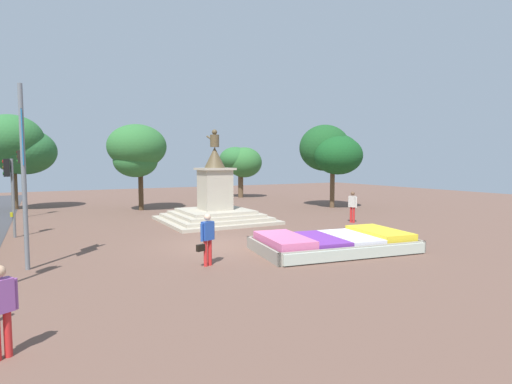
% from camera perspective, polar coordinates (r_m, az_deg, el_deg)
% --- Properties ---
extents(ground_plane, '(74.80, 74.80, 0.00)m').
position_cam_1_polar(ground_plane, '(16.57, -5.05, -7.56)').
color(ground_plane, brown).
extents(flower_planter, '(6.41, 4.12, 0.69)m').
position_cam_1_polar(flower_planter, '(15.75, 11.14, -7.15)').
color(flower_planter, '#38281C').
rests_on(flower_planter, ground_plane).
extents(statue_monument, '(5.82, 5.82, 5.24)m').
position_cam_1_polar(statue_monument, '(22.94, -5.87, -1.81)').
color(statue_monument, '#B1A793').
rests_on(statue_monument, ground_plane).
extents(traffic_light_mid_block, '(0.42, 0.30, 3.55)m').
position_cam_1_polar(traffic_light_mid_block, '(20.90, -31.73, 1.05)').
color(traffic_light_mid_block, slate).
rests_on(traffic_light_mid_block, ground_plane).
extents(traffic_light_far_corner, '(0.41, 0.29, 4.13)m').
position_cam_1_polar(traffic_light_far_corner, '(28.49, -30.43, 2.63)').
color(traffic_light_far_corner, '#4C5156').
rests_on(traffic_light_far_corner, ground_plane).
extents(banner_pole, '(0.14, 1.06, 5.81)m').
position_cam_1_polar(banner_pole, '(14.36, -30.28, 2.86)').
color(banner_pole, slate).
rests_on(banner_pole, ground_plane).
extents(pedestrian_with_handbag, '(0.71, 0.36, 1.72)m').
position_cam_1_polar(pedestrian_with_handbag, '(13.19, -6.99, -6.34)').
color(pedestrian_with_handbag, red).
rests_on(pedestrian_with_handbag, ground_plane).
extents(pedestrian_near_planter, '(0.52, 0.37, 1.64)m').
position_cam_1_polar(pedestrian_near_planter, '(8.36, -32.66, -13.47)').
color(pedestrian_near_planter, red).
rests_on(pedestrian_near_planter, ground_plane).
extents(pedestrian_crossing_plaza, '(0.30, 0.56, 1.76)m').
position_cam_1_polar(pedestrian_crossing_plaza, '(23.03, 13.62, -1.75)').
color(pedestrian_crossing_plaza, red).
rests_on(pedestrian_crossing_plaza, ground_plane).
extents(park_tree_far_left, '(4.21, 4.58, 5.98)m').
position_cam_1_polar(park_tree_far_left, '(29.00, -16.45, 5.77)').
color(park_tree_far_left, '#4C3823').
rests_on(park_tree_far_left, ground_plane).
extents(park_tree_behind_statue, '(4.22, 4.87, 6.21)m').
position_cam_1_polar(park_tree_behind_statue, '(30.42, 10.78, 5.77)').
color(park_tree_behind_statue, brown).
rests_on(park_tree_behind_statue, ground_plane).
extents(park_tree_far_right, '(3.91, 3.72, 4.85)m').
position_cam_1_polar(park_tree_far_right, '(38.24, -2.20, 4.41)').
color(park_tree_far_right, brown).
rests_on(park_tree_far_right, ground_plane).
extents(park_tree_street_side, '(5.06, 5.06, 6.69)m').
position_cam_1_polar(park_tree_street_side, '(32.87, -31.12, 5.66)').
color(park_tree_street_side, brown).
rests_on(park_tree_street_side, ground_plane).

